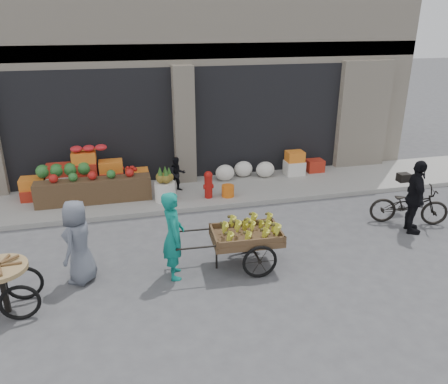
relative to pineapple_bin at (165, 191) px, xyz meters
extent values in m
plane|color=#424244|center=(0.75, -3.60, -0.37)|extent=(80.00, 80.00, 0.00)
cube|color=gray|center=(0.75, 0.50, -0.31)|extent=(18.00, 2.20, 0.12)
cube|color=beige|center=(0.75, 4.60, 3.13)|extent=(14.00, 6.00, 7.00)
cube|color=gray|center=(0.75, 1.75, 3.23)|extent=(14.00, 0.30, 0.40)
cube|color=black|center=(-1.73, 2.40, 1.30)|extent=(4.40, 1.60, 3.10)
cube|color=black|center=(3.23, 2.40, 1.30)|extent=(4.40, 1.60, 3.10)
cube|color=beige|center=(0.75, 1.55, 1.30)|extent=(0.55, 0.80, 3.22)
cube|color=brown|center=(-1.73, 0.35, 0.05)|extent=(2.80, 0.45, 0.60)
sphere|color=#1E5923|center=(-2.42, 0.85, 0.49)|extent=(0.34, 0.34, 0.34)
cylinder|color=silver|center=(0.00, 0.00, 0.00)|extent=(0.52, 0.52, 0.50)
cylinder|color=#A5140F|center=(1.10, -0.05, 0.03)|extent=(0.20, 0.20, 0.56)
sphere|color=#A5140F|center=(1.10, -0.05, 0.35)|extent=(0.22, 0.22, 0.22)
cylinder|color=orange|center=(1.60, -0.10, -0.10)|extent=(0.32, 0.32, 0.30)
ellipsoid|color=silver|center=(2.42, 1.10, -0.03)|extent=(1.70, 0.60, 0.44)
imported|color=black|center=(0.40, 0.60, 0.21)|extent=(0.51, 0.43, 0.93)
cube|color=brown|center=(1.14, -3.27, 0.22)|extent=(1.33, 0.91, 0.11)
torus|color=black|center=(1.26, -3.74, -0.05)|extent=(0.65, 0.09, 0.65)
torus|color=black|center=(1.30, -2.82, -0.05)|extent=(0.65, 0.09, 0.65)
cylinder|color=black|center=(0.57, -3.25, -0.10)|extent=(0.04, 0.04, 0.53)
imported|color=#0F7668|center=(-0.23, -3.30, 0.45)|extent=(0.42, 0.61, 1.65)
cube|color=black|center=(-2.99, -3.71, 0.03)|extent=(0.08, 0.08, 0.80)
torus|color=black|center=(-2.73, -3.98, -0.06)|extent=(0.62, 0.09, 0.62)
torus|color=black|center=(-2.76, -3.42, -0.06)|extent=(0.62, 0.09, 0.62)
imported|color=slate|center=(-1.86, -3.04, 0.40)|extent=(0.75, 0.89, 1.54)
imported|color=black|center=(5.28, -2.39, 0.08)|extent=(1.81, 1.18, 0.90)
imported|color=black|center=(5.08, -2.79, 0.45)|extent=(0.73, 1.04, 1.64)
camera|label=1|loc=(-1.02, -10.22, 4.04)|focal=35.00mm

